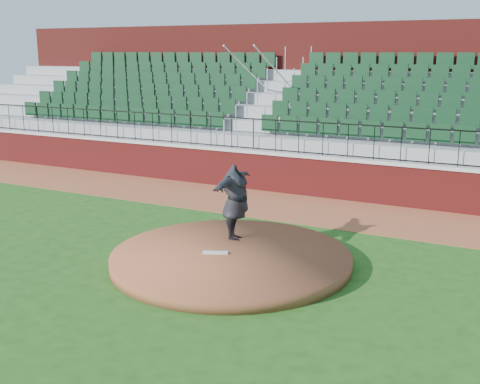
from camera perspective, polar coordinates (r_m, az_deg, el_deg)
ground at (r=12.65m, az=-3.16°, el=-7.14°), size 90.00×90.00×0.00m
warning_track at (r=17.29m, az=5.96°, el=-1.52°), size 34.00×3.20×0.01m
field_wall at (r=18.61m, az=7.82°, el=1.37°), size 34.00×0.35×1.20m
wall_cap at (r=18.49m, az=7.89°, el=3.34°), size 34.00×0.45×0.10m
wall_railing at (r=18.41m, az=7.94°, el=5.03°), size 34.00×0.05×1.00m
seating_stands at (r=20.92m, az=10.52°, el=7.30°), size 34.00×5.10×4.60m
concourse_wall at (r=23.56m, az=12.60°, el=8.96°), size 34.00×0.50×5.50m
pitchers_mound at (r=12.74m, az=-0.87°, el=-6.37°), size 5.10×5.10×0.25m
pitching_rubber at (r=12.66m, az=-2.38°, el=-5.82°), size 0.54×0.34×0.04m
pitcher at (r=13.38m, az=-0.45°, el=-0.97°), size 0.90×2.19×1.73m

